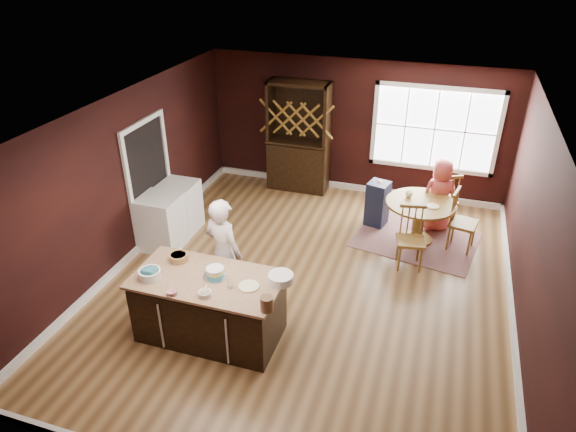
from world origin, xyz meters
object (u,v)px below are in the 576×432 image
(kitchen_island, at_px, (210,308))
(high_chair, at_px, (377,203))
(chair_north, at_px, (443,198))
(dining_table, at_px, (419,213))
(toddler, at_px, (380,185))
(baker, at_px, (224,253))
(chair_east, at_px, (464,221))
(dryer, at_px, (180,206))
(washer, at_px, (161,222))
(layer_cake, at_px, (215,272))
(seated_woman, at_px, (439,195))
(hutch, at_px, (299,137))
(chair_south, at_px, (411,238))

(kitchen_island, xyz_separation_m, high_chair, (1.62, 3.66, 0.00))
(chair_north, xyz_separation_m, high_chair, (-1.12, -0.39, -0.09))
(kitchen_island, xyz_separation_m, dining_table, (2.39, 3.31, 0.10))
(chair_north, bearing_deg, toddler, -8.97)
(dining_table, distance_m, baker, 3.60)
(kitchen_island, bearing_deg, toddler, 65.84)
(chair_east, bearing_deg, dryer, 111.85)
(dining_table, distance_m, washer, 4.41)
(layer_cake, bearing_deg, toddler, 66.63)
(seated_woman, bearing_deg, high_chair, -14.59)
(dining_table, xyz_separation_m, washer, (-4.12, -1.55, -0.06))
(high_chair, distance_m, hutch, 2.21)
(baker, bearing_deg, dryer, -28.25)
(toddler, relative_size, washer, 0.28)
(chair_south, xyz_separation_m, toddler, (-0.70, 1.21, 0.29))
(chair_east, relative_size, dryer, 1.18)
(dining_table, height_order, baker, baker)
(washer, bearing_deg, dryer, 90.00)
(chair_south, xyz_separation_m, hutch, (-2.54, 2.25, 0.61))
(dining_table, distance_m, chair_south, 0.86)
(layer_cake, bearing_deg, seated_woman, 55.55)
(baker, xyz_separation_m, hutch, (-0.11, 3.98, 0.29))
(toddler, relative_size, hutch, 0.12)
(chair_east, xyz_separation_m, washer, (-4.86, -1.50, -0.06))
(toddler, height_order, dryer, toddler)
(chair_north, bearing_deg, washer, -1.55)
(chair_south, height_order, high_chair, chair_south)
(baker, height_order, chair_north, baker)
(chair_south, bearing_deg, chair_east, 34.71)
(kitchen_island, distance_m, layer_cake, 0.56)
(seated_woman, relative_size, washer, 1.43)
(kitchen_island, height_order, chair_north, chair_north)
(hutch, height_order, dryer, hutch)
(dining_table, bearing_deg, kitchen_island, -125.85)
(chair_north, distance_m, toddler, 1.20)
(seated_woman, bearing_deg, dining_table, 37.91)
(chair_north, bearing_deg, dining_table, 36.07)
(baker, xyz_separation_m, layer_cake, (0.19, -0.66, 0.15))
(washer, height_order, dryer, washer)
(seated_woman, relative_size, toddler, 5.19)
(kitchen_island, height_order, dining_table, kitchen_island)
(chair_north, height_order, toddler, chair_north)
(chair_east, relative_size, chair_north, 1.01)
(dryer, bearing_deg, high_chair, 20.60)
(kitchen_island, relative_size, chair_north, 1.80)
(baker, height_order, chair_east, baker)
(layer_cake, bearing_deg, dryer, 127.92)
(chair_south, height_order, washer, chair_south)
(kitchen_island, height_order, toddler, toddler)
(high_chair, height_order, dryer, dryer)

